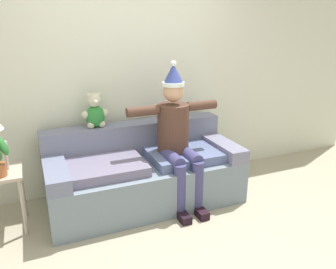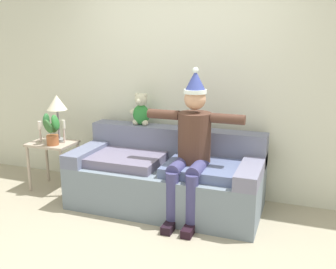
{
  "view_description": "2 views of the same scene",
  "coord_description": "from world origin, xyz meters",
  "px_view_note": "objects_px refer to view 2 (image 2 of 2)",
  "views": [
    {
      "loc": [
        -1.08,
        -2.25,
        1.89
      ],
      "look_at": [
        0.19,
        0.77,
        0.82
      ],
      "focal_mm": 36.06,
      "sensor_mm": 36.0,
      "label": 1
    },
    {
      "loc": [
        1.37,
        -2.69,
        1.81
      ],
      "look_at": [
        0.04,
        0.92,
        0.84
      ],
      "focal_mm": 40.41,
      "sensor_mm": 36.0,
      "label": 2
    }
  ],
  "objects_px": {
    "couch": "(167,177)",
    "candle_tall": "(40,128)",
    "table_lamp": "(57,105)",
    "candle_short": "(64,128)",
    "person_seated": "(192,143)",
    "teddy_bear": "(141,111)",
    "side_table": "(53,151)",
    "potted_plant": "(52,130)"
  },
  "relations": [
    {
      "from": "couch",
      "to": "table_lamp",
      "type": "bearing_deg",
      "value": 177.66
    },
    {
      "from": "person_seated",
      "to": "table_lamp",
      "type": "height_order",
      "value": "person_seated"
    },
    {
      "from": "potted_plant",
      "to": "side_table",
      "type": "bearing_deg",
      "value": 130.04
    },
    {
      "from": "person_seated",
      "to": "teddy_bear",
      "type": "relative_size",
      "value": 4.05
    },
    {
      "from": "person_seated",
      "to": "side_table",
      "type": "xyz_separation_m",
      "value": [
        -1.81,
        0.14,
        -0.3
      ]
    },
    {
      "from": "person_seated",
      "to": "candle_short",
      "type": "xyz_separation_m",
      "value": [
        -1.66,
        0.18,
        -0.01
      ]
    },
    {
      "from": "teddy_bear",
      "to": "candle_tall",
      "type": "relative_size",
      "value": 1.49
    },
    {
      "from": "side_table",
      "to": "teddy_bear",
      "type": "bearing_deg",
      "value": 16.79
    },
    {
      "from": "candle_tall",
      "to": "table_lamp",
      "type": "bearing_deg",
      "value": 27.39
    },
    {
      "from": "side_table",
      "to": "candle_short",
      "type": "distance_m",
      "value": 0.33
    },
    {
      "from": "person_seated",
      "to": "potted_plant",
      "type": "xyz_separation_m",
      "value": [
        -1.73,
        0.05,
        -0.01
      ]
    },
    {
      "from": "candle_tall",
      "to": "candle_short",
      "type": "xyz_separation_m",
      "value": [
        0.3,
        0.06,
        0.02
      ]
    },
    {
      "from": "side_table",
      "to": "candle_short",
      "type": "relative_size",
      "value": 2.13
    },
    {
      "from": "teddy_bear",
      "to": "side_table",
      "type": "xyz_separation_m",
      "value": [
        -1.05,
        -0.32,
        -0.51
      ]
    },
    {
      "from": "potted_plant",
      "to": "candle_short",
      "type": "relative_size",
      "value": 1.36
    },
    {
      "from": "potted_plant",
      "to": "candle_tall",
      "type": "xyz_separation_m",
      "value": [
        -0.23,
        0.07,
        -0.02
      ]
    },
    {
      "from": "teddy_bear",
      "to": "candle_short",
      "type": "distance_m",
      "value": 0.97
    },
    {
      "from": "couch",
      "to": "table_lamp",
      "type": "relative_size",
      "value": 3.62
    },
    {
      "from": "couch",
      "to": "potted_plant",
      "type": "height_order",
      "value": "potted_plant"
    },
    {
      "from": "person_seated",
      "to": "teddy_bear",
      "type": "xyz_separation_m",
      "value": [
        -0.76,
        0.45,
        0.21
      ]
    },
    {
      "from": "side_table",
      "to": "table_lamp",
      "type": "xyz_separation_m",
      "value": [
        0.05,
        0.08,
        0.56
      ]
    },
    {
      "from": "teddy_bear",
      "to": "potted_plant",
      "type": "bearing_deg",
      "value": -157.18
    },
    {
      "from": "potted_plant",
      "to": "candle_short",
      "type": "height_order",
      "value": "potted_plant"
    },
    {
      "from": "couch",
      "to": "teddy_bear",
      "type": "bearing_deg",
      "value": 145.92
    },
    {
      "from": "table_lamp",
      "to": "candle_short",
      "type": "relative_size",
      "value": 2.04
    },
    {
      "from": "couch",
      "to": "teddy_bear",
      "type": "distance_m",
      "value": 0.85
    },
    {
      "from": "table_lamp",
      "to": "teddy_bear",
      "type": "bearing_deg",
      "value": 13.17
    },
    {
      "from": "teddy_bear",
      "to": "potted_plant",
      "type": "height_order",
      "value": "teddy_bear"
    },
    {
      "from": "couch",
      "to": "candle_short",
      "type": "relative_size",
      "value": 7.38
    },
    {
      "from": "couch",
      "to": "candle_tall",
      "type": "xyz_separation_m",
      "value": [
        -1.63,
        -0.04,
        0.43
      ]
    },
    {
      "from": "candle_tall",
      "to": "candle_short",
      "type": "distance_m",
      "value": 0.31
    },
    {
      "from": "candle_short",
      "to": "person_seated",
      "type": "bearing_deg",
      "value": -6.14
    },
    {
      "from": "teddy_bear",
      "to": "side_table",
      "type": "height_order",
      "value": "teddy_bear"
    },
    {
      "from": "teddy_bear",
      "to": "candle_short",
      "type": "xyz_separation_m",
      "value": [
        -0.9,
        -0.28,
        -0.22
      ]
    },
    {
      "from": "couch",
      "to": "side_table",
      "type": "distance_m",
      "value": 1.49
    },
    {
      "from": "couch",
      "to": "candle_tall",
      "type": "distance_m",
      "value": 1.69
    },
    {
      "from": "side_table",
      "to": "table_lamp",
      "type": "relative_size",
      "value": 1.04
    },
    {
      "from": "table_lamp",
      "to": "candle_short",
      "type": "height_order",
      "value": "table_lamp"
    },
    {
      "from": "couch",
      "to": "teddy_bear",
      "type": "relative_size",
      "value": 5.41
    },
    {
      "from": "table_lamp",
      "to": "potted_plant",
      "type": "xyz_separation_m",
      "value": [
        0.03,
        -0.17,
        -0.26
      ]
    },
    {
      "from": "person_seated",
      "to": "potted_plant",
      "type": "distance_m",
      "value": 1.73
    },
    {
      "from": "couch",
      "to": "candle_tall",
      "type": "relative_size",
      "value": 8.06
    }
  ]
}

